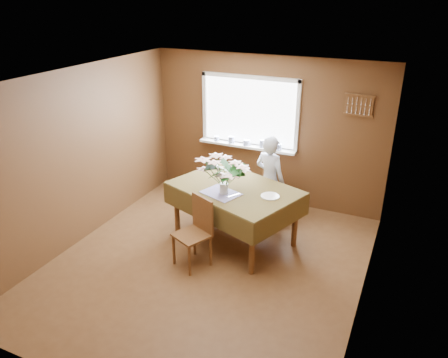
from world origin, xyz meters
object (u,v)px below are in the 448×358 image
at_px(chair_near, 197,229).
at_px(flower_bouquet, 224,170).
at_px(dining_table, 234,194).
at_px(chair_far, 275,187).
at_px(seated_woman, 270,180).

relative_size(chair_near, flower_bouquet, 1.55).
xyz_separation_m(chair_near, flower_bouquet, (0.16, 0.52, 0.67)).
relative_size(dining_table, flower_bouquet, 3.31).
xyz_separation_m(chair_far, flower_bouquet, (-0.36, -1.19, 0.68)).
bearing_deg(flower_bouquet, dining_table, 77.93).
height_order(chair_far, seated_woman, seated_woman).
bearing_deg(seated_woman, flower_bouquet, 89.36).
height_order(dining_table, chair_far, chair_far).
bearing_deg(chair_far, flower_bouquet, 109.77).
bearing_deg(flower_bouquet, seated_woman, 72.10).
bearing_deg(chair_near, flower_bouquet, 96.74).
bearing_deg(chair_near, chair_far, 97.11).
xyz_separation_m(chair_near, seated_woman, (0.49, 1.52, 0.19)).
height_order(chair_far, chair_near, chair_near).
distance_m(dining_table, flower_bouquet, 0.52).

